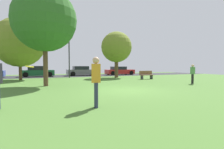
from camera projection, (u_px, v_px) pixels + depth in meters
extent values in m
plane|color=#47702D|center=(126.00, 90.00, 10.64)|extent=(44.00, 44.00, 0.00)
cube|color=#28282B|center=(74.00, 76.00, 25.34)|extent=(44.00, 6.40, 0.01)
cylinder|color=brown|center=(116.00, 68.00, 21.68)|extent=(0.45, 0.45, 2.23)
sphere|color=olive|center=(116.00, 47.00, 21.55)|extent=(3.70, 3.70, 3.70)
cylinder|color=brown|center=(20.00, 68.00, 17.96)|extent=(0.30, 0.30, 2.35)
sphere|color=olive|center=(20.00, 42.00, 17.82)|extent=(4.93, 4.93, 4.93)
cylinder|color=brown|center=(46.00, 63.00, 12.78)|extent=(0.33, 0.33, 3.34)
sphere|color=#2D6023|center=(45.00, 20.00, 12.62)|extent=(4.50, 4.50, 4.50)
cylinder|color=#2D334C|center=(96.00, 95.00, 6.25)|extent=(0.14, 0.14, 0.89)
cylinder|color=#2D334C|center=(96.00, 95.00, 6.41)|extent=(0.14, 0.14, 0.89)
cube|color=orange|center=(96.00, 73.00, 6.29)|extent=(0.37, 0.30, 0.67)
sphere|color=tan|center=(96.00, 60.00, 6.27)|extent=(0.24, 0.24, 0.24)
cylinder|color=black|center=(192.00, 79.00, 14.37)|extent=(0.14, 0.14, 0.78)
cylinder|color=black|center=(193.00, 79.00, 14.48)|extent=(0.14, 0.14, 0.78)
cube|color=#51894C|center=(193.00, 71.00, 14.39)|extent=(0.33, 0.38, 0.59)
sphere|color=tan|center=(193.00, 66.00, 14.37)|extent=(0.21, 0.21, 0.21)
cylinder|color=yellow|center=(30.00, 67.00, 6.04)|extent=(0.36, 0.36, 0.06)
cylinder|color=black|center=(0.00, 75.00, 22.41)|extent=(0.64, 0.22, 0.64)
cube|color=#195633|center=(38.00, 73.00, 23.29)|extent=(4.04, 1.81, 0.71)
cube|color=black|center=(36.00, 68.00, 23.17)|extent=(1.94, 1.59, 0.54)
cylinder|color=black|center=(49.00, 74.00, 24.68)|extent=(0.64, 0.22, 0.64)
cylinder|color=black|center=(50.00, 74.00, 23.02)|extent=(0.64, 0.22, 0.64)
cylinder|color=black|center=(26.00, 74.00, 23.57)|extent=(0.64, 0.22, 0.64)
cylinder|color=black|center=(26.00, 75.00, 21.91)|extent=(0.64, 0.22, 0.64)
cube|color=slate|center=(82.00, 72.00, 25.75)|extent=(4.32, 1.83, 0.73)
cube|color=black|center=(81.00, 68.00, 25.63)|extent=(2.08, 1.61, 0.48)
cylinder|color=black|center=(91.00, 73.00, 27.20)|extent=(0.64, 0.22, 0.64)
cylinder|color=black|center=(94.00, 73.00, 25.51)|extent=(0.64, 0.22, 0.64)
cylinder|color=black|center=(71.00, 73.00, 26.01)|extent=(0.64, 0.22, 0.64)
cylinder|color=black|center=(73.00, 74.00, 24.33)|extent=(0.64, 0.22, 0.64)
cube|color=#B21E1E|center=(120.00, 72.00, 27.90)|extent=(4.46, 1.80, 0.66)
cube|color=black|center=(118.00, 68.00, 27.78)|extent=(2.14, 1.58, 0.48)
cylinder|color=black|center=(126.00, 72.00, 29.34)|extent=(0.64, 0.22, 0.64)
cylinder|color=black|center=(131.00, 73.00, 27.69)|extent=(0.64, 0.22, 0.64)
cylinder|color=black|center=(108.00, 73.00, 28.12)|extent=(0.64, 0.22, 0.64)
cylinder|color=black|center=(113.00, 73.00, 26.47)|extent=(0.64, 0.22, 0.64)
cube|color=brown|center=(147.00, 75.00, 19.10)|extent=(1.60, 0.44, 0.06)
cube|color=brown|center=(146.00, 73.00, 19.27)|extent=(1.60, 0.06, 0.40)
cube|color=#333338|center=(151.00, 77.00, 19.35)|extent=(0.10, 0.40, 0.45)
cube|color=#333338|center=(142.00, 77.00, 18.87)|extent=(0.10, 0.40, 0.45)
cylinder|color=#2D2D33|center=(69.00, 59.00, 21.24)|extent=(0.14, 0.14, 4.50)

